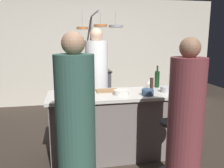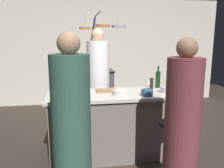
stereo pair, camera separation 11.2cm
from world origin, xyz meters
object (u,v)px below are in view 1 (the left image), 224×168
(mixing_bowl_ceramic, at_px, (121,92))
(mixing_bowl_blue, at_px, (148,92))
(chef, at_px, (97,85))
(mixing_bowl_steel, at_px, (166,89))
(guest_right, at_px, (185,127))
(wine_bottle_rose, at_px, (77,88))
(pepper_mill, at_px, (152,85))
(cutting_board, at_px, (107,91))
(stove_range, at_px, (94,88))
(wine_bottle_white, at_px, (69,83))
(wine_glass_by_chef, at_px, (150,81))
(guest_left, at_px, (76,132))
(wine_glass_near_right_guest, at_px, (149,82))
(bar_stool_left, at_px, (81,154))
(wine_glass_near_left_guest, at_px, (90,89))
(wine_bottle_red, at_px, (157,79))
(bar_stool_right, at_px, (170,145))

(mixing_bowl_ceramic, height_order, mixing_bowl_blue, mixing_bowl_blue)
(chef, height_order, mixing_bowl_steel, chef)
(guest_right, relative_size, wine_bottle_rose, 5.04)
(pepper_mill, relative_size, mixing_bowl_steel, 1.30)
(guest_right, height_order, cutting_board, guest_right)
(mixing_bowl_steel, distance_m, mixing_bowl_blue, 0.34)
(stove_range, height_order, wine_bottle_white, wine_bottle_white)
(wine_glass_by_chef, bearing_deg, wine_bottle_rose, -160.31)
(guest_left, bearing_deg, stove_range, 80.67)
(wine_glass_near_right_guest, xyz_separation_m, mixing_bowl_blue, (-0.15, -0.36, -0.06))
(wine_bottle_white, bearing_deg, mixing_bowl_steel, -12.47)
(bar_stool_left, distance_m, wine_glass_by_chef, 1.55)
(stove_range, xyz_separation_m, wine_glass_near_left_guest, (-0.34, -2.60, 0.56))
(wine_bottle_red, bearing_deg, wine_bottle_white, -178.33)
(wine_bottle_red, bearing_deg, cutting_board, -171.34)
(cutting_board, bearing_deg, bar_stool_left, -119.81)
(stove_range, height_order, mixing_bowl_ceramic, mixing_bowl_ceramic)
(wine_glass_near_left_guest, bearing_deg, bar_stool_left, -109.03)
(bar_stool_left, distance_m, wine_glass_near_left_guest, 0.80)
(guest_right, relative_size, mixing_bowl_blue, 10.52)
(wine_bottle_red, xyz_separation_m, mixing_bowl_ceramic, (-0.65, -0.37, -0.10))
(bar_stool_right, distance_m, guest_right, 0.55)
(stove_range, bearing_deg, cutting_board, -91.73)
(mixing_bowl_ceramic, bearing_deg, stove_range, 91.68)
(cutting_board, relative_size, mixing_bowl_ceramic, 1.58)
(guest_left, bearing_deg, chef, 76.66)
(bar_stool_left, xyz_separation_m, mixing_bowl_ceramic, (0.58, 0.51, 0.56))
(bar_stool_right, xyz_separation_m, wine_glass_near_right_guest, (0.00, 0.78, 0.63))
(wine_glass_near_left_guest, xyz_separation_m, mixing_bowl_ceramic, (0.42, 0.04, -0.07))
(bar_stool_left, relative_size, wine_glass_near_left_guest, 4.66)
(bar_stool_left, relative_size, pepper_mill, 3.24)
(wine_glass_by_chef, bearing_deg, wine_glass_near_right_guest, -120.94)
(bar_stool_left, bearing_deg, pepper_mill, 28.31)
(wine_glass_near_right_guest, bearing_deg, mixing_bowl_steel, -53.93)
(stove_range, xyz_separation_m, guest_left, (-0.56, -3.43, 0.34))
(chef, relative_size, wine_glass_near_left_guest, 12.38)
(guest_left, xyz_separation_m, wine_bottle_rose, (0.05, 0.83, 0.24))
(wine_bottle_red, distance_m, wine_glass_near_right_guest, 0.20)
(wine_bottle_rose, distance_m, mixing_bowl_blue, 0.93)
(cutting_board, height_order, mixing_bowl_ceramic, mixing_bowl_ceramic)
(guest_left, distance_m, mixing_bowl_ceramic, 1.09)
(wine_bottle_red, bearing_deg, wine_glass_near_right_guest, -149.78)
(stove_range, bearing_deg, bar_stool_right, -79.73)
(bar_stool_left, distance_m, bar_stool_right, 1.06)
(wine_glass_near_left_guest, height_order, mixing_bowl_blue, wine_glass_near_left_guest)
(bar_stool_right, relative_size, wine_glass_near_left_guest, 4.66)
(cutting_board, distance_m, wine_glass_near_right_guest, 0.63)
(bar_stool_right, xyz_separation_m, wine_glass_near_left_guest, (-0.90, 0.47, 0.63))
(bar_stool_right, xyz_separation_m, mixing_bowl_steel, (0.17, 0.54, 0.56))
(wine_bottle_white, bearing_deg, mixing_bowl_ceramic, -25.75)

